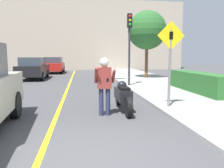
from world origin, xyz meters
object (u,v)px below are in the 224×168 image
object	(u,v)px
parked_car_black	(33,68)
parked_car_red	(54,65)
motorcycle	(123,95)
traffic_light	(129,36)
street_tree	(147,30)
person_biker	(104,80)
crossing_sign	(170,56)

from	to	relation	value
parked_car_black	parked_car_red	bearing A→B (deg)	81.92
motorcycle	parked_car_red	size ratio (longest dim) A/B	0.55
traffic_light	parked_car_black	size ratio (longest dim) A/B	0.95
motorcycle	street_tree	size ratio (longest dim) A/B	0.45
person_biker	street_tree	size ratio (longest dim) A/B	0.34
motorcycle	parked_car_black	bearing A→B (deg)	115.07
parked_car_black	parked_car_red	distance (m)	6.22
motorcycle	traffic_light	bearing A→B (deg)	75.26
motorcycle	parked_car_red	xyz separation A→B (m)	(-4.08, 16.75, 0.36)
motorcycle	parked_car_black	world-z (taller)	parked_car_black
person_biker	traffic_light	size ratio (longest dim) A/B	0.43
person_biker	traffic_light	xyz separation A→B (m)	(2.04, 5.82, 1.82)
parked_car_black	traffic_light	bearing A→B (deg)	-39.97
traffic_light	street_tree	xyz separation A→B (m)	(2.33, 4.29, 0.84)
traffic_light	parked_car_red	size ratio (longest dim) A/B	0.95
parked_car_red	crossing_sign	bearing A→B (deg)	-71.67
parked_car_black	street_tree	bearing A→B (deg)	-6.76
motorcycle	person_biker	distance (m)	1.01
person_biker	crossing_sign	xyz separation A→B (m)	(2.17, 0.39, 0.72)
street_tree	crossing_sign	bearing A→B (deg)	-102.75
crossing_sign	parked_car_red	bearing A→B (deg)	108.33
parked_car_black	parked_car_red	size ratio (longest dim) A/B	1.00
person_biker	crossing_sign	bearing A→B (deg)	10.25
person_biker	parked_car_red	distance (m)	17.63
parked_car_black	motorcycle	bearing A→B (deg)	-64.93
street_tree	parked_car_black	size ratio (longest dim) A/B	1.21
motorcycle	traffic_light	world-z (taller)	traffic_light
person_biker	parked_car_red	xyz separation A→B (m)	(-3.43, 17.29, -0.20)
motorcycle	traffic_light	xyz separation A→B (m)	(1.39, 5.28, 2.37)
person_biker	street_tree	world-z (taller)	street_tree
person_biker	parked_car_red	bearing A→B (deg)	101.21
person_biker	traffic_light	bearing A→B (deg)	70.63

